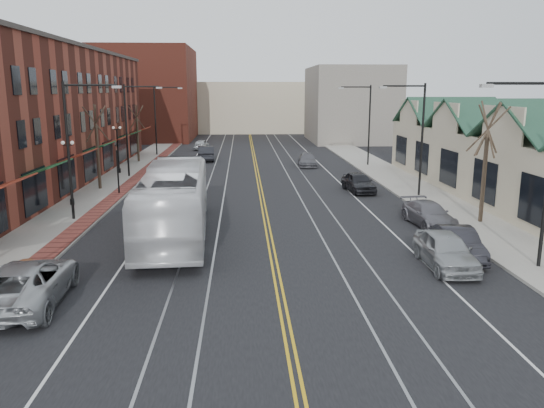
{
  "coord_description": "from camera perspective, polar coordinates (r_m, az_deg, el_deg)",
  "views": [
    {
      "loc": [
        -1.4,
        -15.38,
        7.71
      ],
      "look_at": [
        0.09,
        10.93,
        2.0
      ],
      "focal_mm": 35.0,
      "sensor_mm": 36.0,
      "label": 1
    }
  ],
  "objects": [
    {
      "name": "tree_left_far",
      "position": [
        58.61,
        -14.28,
        7.51
      ],
      "size": [
        1.66,
        1.28,
        6.02
      ],
      "color": "#382B21",
      "rests_on": "sidewalk_left"
    },
    {
      "name": "sidewalk_left",
      "position": [
        37.71,
        -19.5,
        -0.17
      ],
      "size": [
        4.0,
        120.0,
        0.15
      ],
      "primitive_type": "cube",
      "color": "gray",
      "rests_on": "ground"
    },
    {
      "name": "streetlight_l_3",
      "position": [
        64.17,
        -12.07,
        9.56
      ],
      "size": [
        3.33,
        0.25,
        8.0
      ],
      "color": "black",
      "rests_on": "sidewalk_left"
    },
    {
      "name": "tree_left_near",
      "position": [
        43.05,
        -18.28,
        6.02
      ],
      "size": [
        1.78,
        1.37,
        6.48
      ],
      "color": "#382B21",
      "rests_on": "sidewalk_left"
    },
    {
      "name": "parked_car_a",
      "position": [
        24.61,
        18.16,
        -4.73
      ],
      "size": [
        1.98,
        4.69,
        1.59
      ],
      "primitive_type": "imported",
      "rotation": [
        0.0,
        0.0,
        -0.02
      ],
      "color": "#9A9EA1",
      "rests_on": "ground"
    },
    {
      "name": "backdrop_right",
      "position": [
        82.07,
        8.42,
        10.55
      ],
      "size": [
        12.0,
        16.0,
        11.0
      ],
      "primitive_type": "cube",
      "color": "slate",
      "rests_on": "ground"
    },
    {
      "name": "ground",
      "position": [
        17.26,
        1.8,
        -14.31
      ],
      "size": [
        160.0,
        160.0,
        0.0
      ],
      "primitive_type": "plane",
      "color": "black",
      "rests_on": "ground"
    },
    {
      "name": "parked_car_d",
      "position": [
        41.15,
        9.29,
        2.33
      ],
      "size": [
        2.19,
        4.57,
        1.51
      ],
      "primitive_type": "imported",
      "rotation": [
        0.0,
        0.0,
        0.1
      ],
      "color": "black",
      "rests_on": "ground"
    },
    {
      "name": "lamppost_l_3",
      "position": [
        50.98,
        -16.23,
        5.54
      ],
      "size": [
        0.84,
        0.28,
        4.27
      ],
      "color": "black",
      "rests_on": "sidewalk_left"
    },
    {
      "name": "manhole_far",
      "position": [
        26.45,
        -24.96,
        -5.54
      ],
      "size": [
        0.6,
        0.6,
        0.02
      ],
      "primitive_type": "cylinder",
      "color": "#592D19",
      "rests_on": "sidewalk_left"
    },
    {
      "name": "parked_suv",
      "position": [
        21.45,
        -24.9,
        -7.71
      ],
      "size": [
        3.01,
        6.0,
        1.63
      ],
      "primitive_type": "imported",
      "rotation": [
        0.0,
        0.0,
        3.2
      ],
      "color": "#A3A7AA",
      "rests_on": "ground"
    },
    {
      "name": "lamppost_l_2",
      "position": [
        37.58,
        -20.9,
        2.99
      ],
      "size": [
        0.84,
        0.28,
        4.27
      ],
      "color": "black",
      "rests_on": "sidewalk_left"
    },
    {
      "name": "transit_bus",
      "position": [
        28.51,
        -10.44,
        0.22
      ],
      "size": [
        3.87,
        13.65,
        3.76
      ],
      "primitive_type": "imported",
      "rotation": [
        0.0,
        0.0,
        3.19
      ],
      "color": "white",
      "rests_on": "ground"
    },
    {
      "name": "streetlight_l_1",
      "position": [
        32.94,
        -20.42,
        6.79
      ],
      "size": [
        3.33,
        0.25,
        8.0
      ],
      "color": "black",
      "rests_on": "sidewalk_left"
    },
    {
      "name": "backdrop_mid",
      "position": [
        100.44,
        -2.49,
        10.38
      ],
      "size": [
        22.0,
        14.0,
        9.0
      ],
      "primitive_type": "cube",
      "color": "#C5B798",
      "rests_on": "ground"
    },
    {
      "name": "parked_car_c",
      "position": [
        31.81,
        16.5,
        -1.06
      ],
      "size": [
        2.37,
        4.84,
        1.35
      ],
      "primitive_type": "imported",
      "rotation": [
        0.0,
        0.0,
        0.1
      ],
      "color": "slate",
      "rests_on": "ground"
    },
    {
      "name": "tree_right_mid",
      "position": [
        32.74,
        21.96,
        4.39
      ],
      "size": [
        1.9,
        1.46,
        6.93
      ],
      "color": "#382B21",
      "rests_on": "sidewalk_right"
    },
    {
      "name": "distant_car_far",
      "position": [
        70.17,
        -7.6,
        6.36
      ],
      "size": [
        2.07,
        4.12,
        1.35
      ],
      "primitive_type": "imported",
      "rotation": [
        0.0,
        0.0,
        3.02
      ],
      "color": "#A4A8AB",
      "rests_on": "ground"
    },
    {
      "name": "backdrop_left",
      "position": [
        86.62,
        -13.22,
        11.43
      ],
      "size": [
        14.0,
        18.0,
        14.0
      ],
      "primitive_type": "cube",
      "color": "maroon",
      "rests_on": "ground"
    },
    {
      "name": "distant_car_right",
      "position": [
        54.53,
        3.83,
        4.76
      ],
      "size": [
        2.12,
        4.6,
        1.3
      ],
      "primitive_type": "imported",
      "rotation": [
        0.0,
        0.0,
        -0.07
      ],
      "color": "#5A5A61",
      "rests_on": "ground"
    },
    {
      "name": "distant_car_left",
      "position": [
        59.23,
        -7.12,
        5.43
      ],
      "size": [
        2.02,
        4.97,
        1.6
      ],
      "primitive_type": "imported",
      "rotation": [
        0.0,
        0.0,
        3.21
      ],
      "color": "black",
      "rests_on": "ground"
    },
    {
      "name": "streetlight_r_2",
      "position": [
        54.88,
        9.99,
        9.24
      ],
      "size": [
        3.33,
        0.25,
        8.0
      ],
      "color": "black",
      "rests_on": "sidewalk_right"
    },
    {
      "name": "streetlight_r_0",
      "position": [
        24.88,
        26.88,
        4.72
      ],
      "size": [
        3.33,
        0.25,
        8.0
      ],
      "color": "black",
      "rests_on": "sidewalk_right"
    },
    {
      "name": "traffic_signal",
      "position": [
        40.79,
        -16.3,
        4.18
      ],
      "size": [
        0.18,
        0.15,
        3.8
      ],
      "color": "black",
      "rests_on": "sidewalk_left"
    },
    {
      "name": "streetlight_r_1",
      "position": [
        39.49,
        15.28,
        7.9
      ],
      "size": [
        3.33,
        0.25,
        8.0
      ],
      "color": "black",
      "rests_on": "sidewalk_right"
    },
    {
      "name": "streetlight_l_2",
      "position": [
        48.43,
        -14.91,
        8.64
      ],
      "size": [
        3.33,
        0.25,
        8.0
      ],
      "color": "black",
      "rests_on": "sidewalk_left"
    },
    {
      "name": "building_left",
      "position": [
        45.94,
        -26.06,
        8.24
      ],
      "size": [
        10.0,
        50.0,
        11.0
      ],
      "primitive_type": "cube",
      "color": "maroon",
      "rests_on": "ground"
    },
    {
      "name": "building_right",
      "position": [
        40.71,
        25.29,
        3.41
      ],
      "size": [
        8.0,
        36.0,
        4.6
      ],
      "primitive_type": "cube",
      "color": "#C5B798",
      "rests_on": "ground"
    },
    {
      "name": "parked_car_b",
      "position": [
        26.14,
        19.38,
        -4.01
      ],
      "size": [
        1.86,
        4.44,
        1.43
      ],
      "primitive_type": "imported",
      "rotation": [
        0.0,
        0.0,
        -0.08
      ],
      "color": "#232228",
      "rests_on": "ground"
    },
    {
      "name": "sidewalk_right",
      "position": [
        38.6,
        17.14,
        0.26
      ],
      "size": [
        4.0,
        120.0,
        0.15
      ],
      "primitive_type": "cube",
      "color": "gray",
      "rests_on": "ground"
    }
  ]
}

